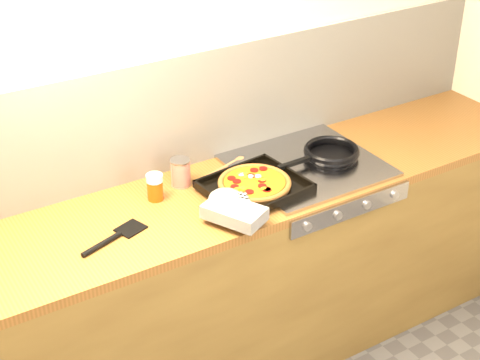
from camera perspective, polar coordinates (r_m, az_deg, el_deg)
room_shell at (r=3.07m, az=-4.63°, el=5.21°), size 3.20×3.20×3.20m
counter_run at (r=3.21m, az=-1.71°, el=-8.05°), size 3.20×0.62×0.90m
stovetop at (r=3.17m, az=5.20°, el=1.11°), size 0.60×0.56×0.02m
pizza_on_tray at (r=2.90m, az=0.60°, el=-0.87°), size 0.51×0.48×0.06m
frying_pan at (r=3.22m, az=7.03°, el=2.09°), size 0.41×0.25×0.04m
tomato_can at (r=3.01m, az=-4.63°, el=0.58°), size 0.09×0.09×0.12m
juice_glass at (r=2.92m, az=-6.62°, el=-0.54°), size 0.08×0.08×0.11m
wooden_spoon at (r=3.14m, az=-1.13°, el=1.03°), size 0.29×0.11×0.02m
black_spatula at (r=2.73m, az=-9.75°, el=-4.42°), size 0.28×0.14×0.02m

